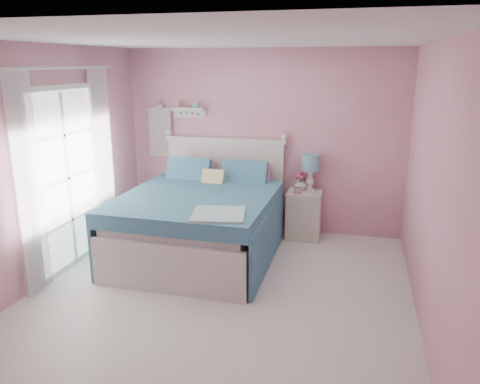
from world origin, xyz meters
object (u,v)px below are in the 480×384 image
at_px(bed, 202,221).
at_px(vase, 300,184).
at_px(table_lamp, 310,165).
at_px(teacup, 298,190).
at_px(nightstand, 304,214).

distance_m(bed, vase, 1.52).
bearing_deg(table_lamp, vase, -151.34).
bearing_deg(bed, table_lamp, 40.24).
relative_size(bed, vase, 13.31).
height_order(table_lamp, teacup, table_lamp).
height_order(table_lamp, vase, table_lamp).
bearing_deg(table_lamp, teacup, -119.40).
bearing_deg(bed, nightstand, 38.12).
bearing_deg(bed, vase, 41.21).
bearing_deg(table_lamp, nightstand, -114.03).
relative_size(nightstand, table_lamp, 1.33).
distance_m(bed, table_lamp, 1.72).
height_order(nightstand, table_lamp, table_lamp).
xyz_separation_m(nightstand, vase, (-0.07, 0.05, 0.42)).
distance_m(bed, nightstand, 1.51).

